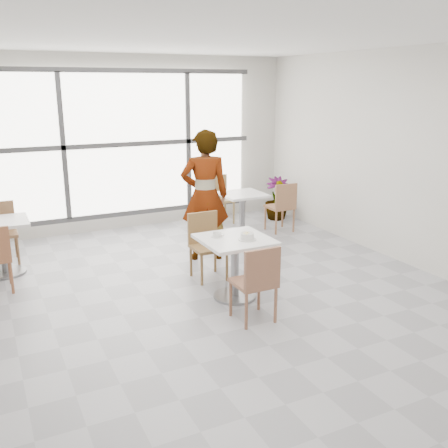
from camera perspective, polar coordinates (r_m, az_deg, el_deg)
name	(u,v)px	position (r m, az deg, el deg)	size (l,w,h in m)	color
floor	(213,297)	(6.17, -1.24, -8.30)	(7.00, 7.00, 0.00)	#9E9EA5
ceiling	(211,35)	(5.66, -1.43, 20.67)	(7.00, 7.00, 0.00)	white
wall_back	(128,144)	(8.99, -10.90, 8.96)	(6.00, 6.00, 0.00)	silver
wall_right	(407,159)	(7.49, 20.14, 6.99)	(7.00, 7.00, 0.00)	silver
window	(129,144)	(8.93, -10.78, 8.92)	(4.60, 0.07, 2.52)	white
main_table	(235,256)	(5.98, 1.26, -3.71)	(0.80, 0.80, 0.75)	white
chair_near	(257,279)	(5.37, 3.78, -6.28)	(0.42, 0.42, 0.87)	#8E5D45
chair_far	(206,241)	(6.64, -2.07, -1.92)	(0.42, 0.42, 0.87)	olive
oatmeal_bowl	(247,236)	(5.84, 2.65, -1.39)	(0.21, 0.21, 0.09)	silver
coffee_cup	(217,235)	(5.94, -0.85, -1.21)	(0.16, 0.13, 0.07)	silver
person	(205,196)	(7.24, -2.19, 3.24)	(0.69, 0.45, 1.90)	black
bg_table_left	(2,240)	(7.36, -23.90, -1.64)	(0.70, 0.70, 0.75)	silver
bg_table_right	(242,209)	(8.40, 2.09, 1.75)	(0.70, 0.70, 0.75)	white
bg_chair_left_far	(1,228)	(7.90, -24.04, -0.44)	(0.42, 0.42, 0.87)	brown
bg_chair_right_near	(282,204)	(8.73, 6.66, 2.27)	(0.42, 0.42, 0.87)	#966546
bg_chair_right_far	(219,195)	(9.34, -0.59, 3.26)	(0.42, 0.42, 0.87)	#9C7E4D
plant_right	(277,198)	(9.60, 6.04, 2.91)	(0.45, 0.45, 0.81)	#417E38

